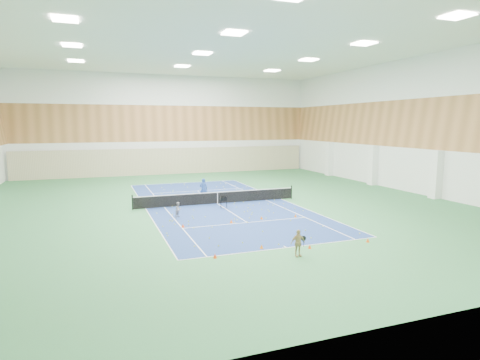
% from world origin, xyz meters
% --- Properties ---
extents(ground, '(40.00, 40.00, 0.00)m').
position_xyz_m(ground, '(0.00, 0.00, 0.00)').
color(ground, '#307141').
rests_on(ground, ground).
extents(room_shell, '(36.00, 40.00, 12.00)m').
position_xyz_m(room_shell, '(0.00, 0.00, 6.00)').
color(room_shell, white).
rests_on(room_shell, ground).
extents(wood_cladding, '(36.00, 40.00, 8.00)m').
position_xyz_m(wood_cladding, '(0.00, 0.00, 8.00)').
color(wood_cladding, '#AF7341').
rests_on(wood_cladding, room_shell).
extents(ceiling_light_grid, '(21.40, 25.40, 0.06)m').
position_xyz_m(ceiling_light_grid, '(0.00, 0.00, 11.92)').
color(ceiling_light_grid, white).
rests_on(ceiling_light_grid, room_shell).
extents(court_surface, '(10.97, 23.77, 0.01)m').
position_xyz_m(court_surface, '(0.00, 0.00, 0.01)').
color(court_surface, navy).
rests_on(court_surface, ground).
extents(tennis_balls_scatter, '(10.57, 22.77, 0.07)m').
position_xyz_m(tennis_balls_scatter, '(0.00, 0.00, 0.05)').
color(tennis_balls_scatter, yellow).
rests_on(tennis_balls_scatter, ground).
extents(tennis_net, '(12.80, 0.10, 1.10)m').
position_xyz_m(tennis_net, '(0.00, 0.00, 0.55)').
color(tennis_net, black).
rests_on(tennis_net, ground).
extents(back_curtain, '(35.40, 0.16, 3.20)m').
position_xyz_m(back_curtain, '(0.00, 19.75, 1.60)').
color(back_curtain, '#C6B793').
rests_on(back_curtain, ground).
extents(coach, '(0.75, 0.62, 1.77)m').
position_xyz_m(coach, '(-0.59, 1.94, 0.89)').
color(coach, '#204394').
rests_on(coach, ground).
extents(child_court, '(0.64, 0.62, 1.03)m').
position_xyz_m(child_court, '(-3.75, -3.46, 0.52)').
color(child_court, gray).
rests_on(child_court, ground).
extents(child_apron, '(0.76, 0.34, 1.29)m').
position_xyz_m(child_apron, '(-0.09, -13.22, 0.64)').
color(child_apron, tan).
rests_on(child_apron, ground).
extents(ball_cart, '(0.59, 0.59, 0.85)m').
position_xyz_m(ball_cart, '(-0.04, -1.70, 0.43)').
color(ball_cart, black).
rests_on(ball_cart, ground).
extents(cone_svc_a, '(0.21, 0.21, 0.23)m').
position_xyz_m(cone_svc_a, '(-4.04, -6.17, 0.11)').
color(cone_svc_a, red).
rests_on(cone_svc_a, ground).
extents(cone_svc_b, '(0.21, 0.21, 0.23)m').
position_xyz_m(cone_svc_b, '(-0.97, -6.16, 0.12)').
color(cone_svc_b, '#FF5D0D').
rests_on(cone_svc_b, ground).
extents(cone_svc_c, '(0.20, 0.20, 0.22)m').
position_xyz_m(cone_svc_c, '(1.20, -5.89, 0.11)').
color(cone_svc_c, orange).
rests_on(cone_svc_c, ground).
extents(cone_svc_d, '(0.19, 0.19, 0.21)m').
position_xyz_m(cone_svc_d, '(3.55, -6.12, 0.11)').
color(cone_svc_d, orange).
rests_on(cone_svc_d, ground).
extents(cone_base_a, '(0.19, 0.19, 0.21)m').
position_xyz_m(cone_base_a, '(-3.80, -12.12, 0.10)').
color(cone_base_a, '#FF420D').
rests_on(cone_base_a, ground).
extents(cone_base_b, '(0.19, 0.19, 0.21)m').
position_xyz_m(cone_base_b, '(-1.22, -11.56, 0.10)').
color(cone_base_b, orange).
rests_on(cone_base_b, ground).
extents(cone_base_c, '(0.18, 0.18, 0.20)m').
position_xyz_m(cone_base_c, '(1.04, -12.36, 0.10)').
color(cone_base_c, '#F5400C').
rests_on(cone_base_c, ground).
extents(cone_base_d, '(0.19, 0.19, 0.21)m').
position_xyz_m(cone_base_d, '(4.45, -12.47, 0.11)').
color(cone_base_d, '#F0530C').
rests_on(cone_base_d, ground).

